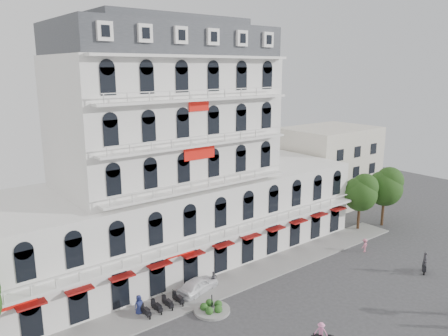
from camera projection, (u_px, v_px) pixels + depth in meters
ground at (286, 331)px, 35.48m from camera, size 120.00×120.00×0.00m
sidewalk at (218, 287)px, 42.35m from camera, size 53.00×4.00×0.16m
main_building at (167, 171)px, 47.01m from camera, size 45.00×15.00×25.80m
flank_building_east at (328, 166)px, 67.53m from camera, size 14.00×10.00×12.00m
traffic_island at (212, 309)px, 38.20m from camera, size 3.20×3.20×1.60m
parked_scooter_row at (162, 311)px, 38.38m from camera, size 4.40×1.80×1.10m
tree_east_inner at (361, 192)px, 56.45m from camera, size 4.40×4.37×7.57m
tree_east_outer at (385, 186)px, 58.02m from camera, size 4.65×4.65×8.05m
parked_car at (198, 285)px, 41.35m from camera, size 4.80×2.86×1.53m
rider_northeast at (425, 262)px, 45.24m from camera, size 1.54×1.04×2.33m
rider_center at (321, 334)px, 33.26m from camera, size 1.17×1.44×2.02m
pedestrian_left at (139, 305)px, 37.58m from camera, size 0.93×0.64×1.81m
pedestrian_mid at (214, 279)px, 42.47m from camera, size 0.99×0.60×1.57m
pedestrian_right at (365, 245)px, 50.48m from camera, size 1.08×0.67×1.60m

